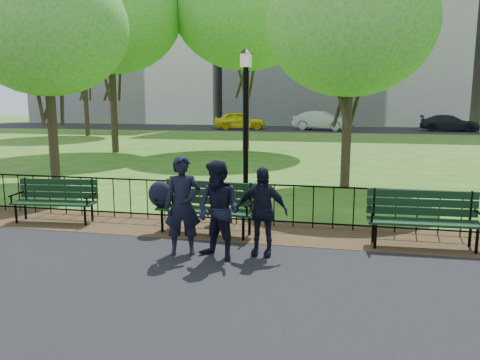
% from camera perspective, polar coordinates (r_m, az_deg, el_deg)
% --- Properties ---
extents(ground, '(120.00, 120.00, 0.00)m').
position_cam_1_polar(ground, '(8.13, -4.98, -8.94)').
color(ground, '#326119').
extents(asphalt_path, '(60.00, 9.20, 0.01)m').
position_cam_1_polar(asphalt_path, '(5.26, -16.72, -20.26)').
color(asphalt_path, black).
rests_on(asphalt_path, ground).
extents(dirt_strip, '(60.00, 1.60, 0.01)m').
position_cam_1_polar(dirt_strip, '(9.50, -2.30, -6.05)').
color(dirt_strip, '#3D2A19').
rests_on(dirt_strip, ground).
extents(far_street, '(70.00, 9.00, 0.01)m').
position_cam_1_polar(far_street, '(42.49, 9.17, 6.14)').
color(far_street, black).
rests_on(far_street, ground).
extents(iron_fence, '(24.06, 0.06, 1.00)m').
position_cam_1_polar(iron_fence, '(9.86, -1.59, -2.56)').
color(iron_fence, black).
rests_on(iron_fence, ground).
extents(apartment_west, '(22.00, 15.00, 26.00)m').
position_cam_1_polar(apartment_west, '(61.34, -11.97, 19.33)').
color(apartment_west, silver).
rests_on(apartment_west, ground).
extents(park_bench_main, '(2.17, 0.80, 1.10)m').
position_cam_1_polar(park_bench_main, '(9.25, -6.79, -2.20)').
color(park_bench_main, black).
rests_on(park_bench_main, ground).
extents(park_bench_left_a, '(1.80, 0.72, 1.00)m').
position_cam_1_polar(park_bench_left_a, '(10.76, -21.54, -1.81)').
color(park_bench_left_a, black).
rests_on(park_bench_left_a, ground).
extents(park_bench_right_a, '(1.94, 0.67, 1.09)m').
position_cam_1_polar(park_bench_right_a, '(8.92, 21.42, -3.75)').
color(park_bench_right_a, black).
rests_on(park_bench_right_a, ground).
extents(lamppost, '(0.34, 0.34, 3.80)m').
position_cam_1_polar(lamppost, '(11.43, 0.71, 7.11)').
color(lamppost, black).
rests_on(lamppost, ground).
extents(tree_near_w, '(4.96, 4.96, 6.91)m').
position_cam_1_polar(tree_near_w, '(15.97, -22.62, 16.93)').
color(tree_near_w, '#2D2116').
rests_on(tree_near_w, ground).
extents(tree_near_e, '(4.91, 4.91, 6.84)m').
position_cam_1_polar(tree_near_e, '(14.54, 13.35, 18.00)').
color(tree_near_e, '#2D2116').
rests_on(tree_near_e, ground).
extents(tree_mid_w, '(7.00, 7.00, 9.76)m').
position_cam_1_polar(tree_mid_w, '(24.56, -15.65, 19.21)').
color(tree_mid_w, '#2D2116').
rests_on(tree_mid_w, ground).
extents(tree_far_c, '(7.39, 7.39, 10.29)m').
position_cam_1_polar(tree_far_c, '(24.73, 0.76, 20.36)').
color(tree_far_c, '#2D2116').
rests_on(tree_far_c, ground).
extents(tree_far_w, '(6.98, 6.98, 9.73)m').
position_cam_1_polar(tree_far_w, '(36.29, -18.64, 15.85)').
color(tree_far_w, '#2D2116').
rests_on(tree_far_w, ground).
extents(person_left, '(0.71, 0.57, 1.68)m').
position_cam_1_polar(person_left, '(7.90, -6.99, -3.11)').
color(person_left, black).
rests_on(person_left, asphalt_path).
extents(person_mid, '(0.89, 0.70, 1.63)m').
position_cam_1_polar(person_mid, '(7.62, -2.63, -3.73)').
color(person_mid, black).
rests_on(person_mid, asphalt_path).
extents(person_right, '(0.89, 0.40, 1.50)m').
position_cam_1_polar(person_right, '(7.84, 2.65, -3.84)').
color(person_right, black).
rests_on(person_right, asphalt_path).
extents(taxi, '(4.88, 2.92, 1.56)m').
position_cam_1_polar(taxi, '(41.78, -0.04, 7.28)').
color(taxi, yellow).
rests_on(taxi, far_street).
extents(sedan_silver, '(5.25, 3.16, 1.63)m').
position_cam_1_polar(sedan_silver, '(40.80, 10.04, 7.13)').
color(sedan_silver, '#A3A7AB').
rests_on(sedan_silver, far_street).
extents(sedan_dark, '(4.86, 2.56, 1.34)m').
position_cam_1_polar(sedan_dark, '(42.68, 24.15, 6.35)').
color(sedan_dark, black).
rests_on(sedan_dark, far_street).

